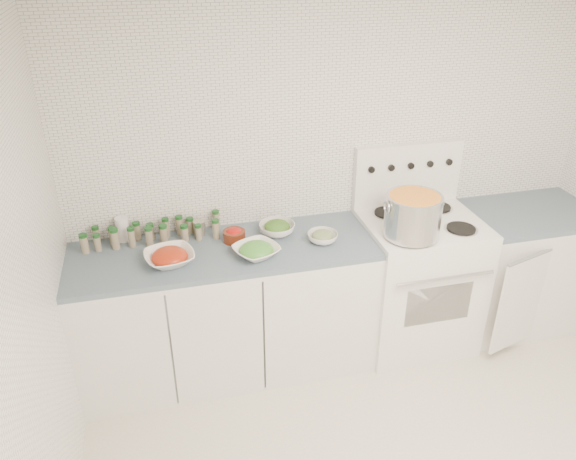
% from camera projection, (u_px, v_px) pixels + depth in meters
% --- Properties ---
extents(room_walls, '(3.54, 3.04, 2.52)m').
position_uv_depth(room_walls, '(463.00, 227.00, 2.24)').
color(room_walls, white).
rests_on(room_walls, ground).
extents(counter_left, '(1.85, 0.62, 0.90)m').
position_uv_depth(counter_left, '(227.00, 310.00, 3.60)').
color(counter_left, white).
rests_on(counter_left, ground).
extents(stove, '(0.76, 0.70, 1.36)m').
position_uv_depth(stove, '(415.00, 277.00, 3.86)').
color(stove, white).
rests_on(stove, ground).
extents(counter_right, '(0.89, 0.74, 0.90)m').
position_uv_depth(counter_right, '(519.00, 267.00, 4.05)').
color(counter_right, white).
rests_on(counter_right, ground).
extents(stock_pot, '(0.36, 0.34, 0.26)m').
position_uv_depth(stock_pot, '(413.00, 214.00, 3.39)').
color(stock_pot, silver).
rests_on(stock_pot, stove).
extents(bowl_tomato, '(0.33, 0.33, 0.09)m').
position_uv_depth(bowl_tomato, '(169.00, 257.00, 3.23)').
color(bowl_tomato, white).
rests_on(bowl_tomato, counter_left).
extents(bowl_snowpea, '(0.34, 0.34, 0.09)m').
position_uv_depth(bowl_snowpea, '(256.00, 250.00, 3.30)').
color(bowl_snowpea, white).
rests_on(bowl_snowpea, counter_left).
extents(bowl_broccoli, '(0.24, 0.24, 0.09)m').
position_uv_depth(bowl_broccoli, '(277.00, 228.00, 3.54)').
color(bowl_broccoli, white).
rests_on(bowl_broccoli, counter_left).
extents(bowl_zucchini, '(0.21, 0.21, 0.08)m').
position_uv_depth(bowl_zucchini, '(323.00, 237.00, 3.46)').
color(bowl_zucchini, white).
rests_on(bowl_zucchini, counter_left).
extents(bowl_pepper, '(0.14, 0.14, 0.08)m').
position_uv_depth(bowl_pepper, '(234.00, 235.00, 3.46)').
color(bowl_pepper, '#571F0E').
rests_on(bowl_pepper, counter_left).
extents(salt_canister, '(0.10, 0.10, 0.16)m').
position_uv_depth(salt_canister, '(123.00, 229.00, 3.45)').
color(salt_canister, white).
rests_on(salt_canister, counter_left).
extents(tin_can, '(0.08, 0.08, 0.10)m').
position_uv_depth(tin_can, '(199.00, 228.00, 3.53)').
color(tin_can, '#9E9A85').
rests_on(tin_can, counter_left).
extents(spice_cluster, '(0.85, 0.16, 0.14)m').
position_uv_depth(spice_cluster, '(152.00, 233.00, 3.44)').
color(spice_cluster, gray).
rests_on(spice_cluster, counter_left).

